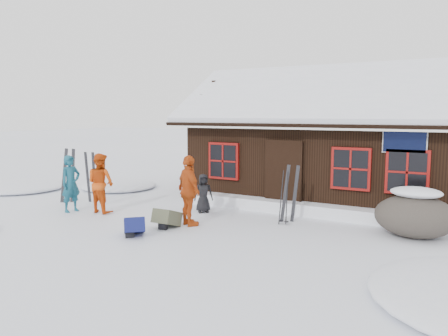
{
  "coord_description": "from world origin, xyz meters",
  "views": [
    {
      "loc": [
        5.54,
        -9.26,
        2.81
      ],
      "look_at": [
        -0.42,
        1.26,
        1.3
      ],
      "focal_mm": 35.0,
      "sensor_mm": 36.0,
      "label": 1
    }
  ],
  "objects_px": {
    "skier_orange_left": "(101,183)",
    "ski_poles": "(284,198)",
    "skier_teal": "(71,184)",
    "backpack_blue": "(134,229)",
    "ski_pair_left": "(68,176)",
    "skier_crouched": "(203,193)",
    "skier_orange_right": "(189,191)",
    "boulder": "(415,215)",
    "backpack_olive": "(167,221)"
  },
  "relations": [
    {
      "from": "skier_teal",
      "to": "skier_orange_left",
      "type": "distance_m",
      "value": 0.88
    },
    {
      "from": "ski_poles",
      "to": "skier_crouched",
      "type": "bearing_deg",
      "value": 176.41
    },
    {
      "from": "backpack_blue",
      "to": "boulder",
      "type": "bearing_deg",
      "value": -15.35
    },
    {
      "from": "skier_crouched",
      "to": "ski_poles",
      "type": "bearing_deg",
      "value": -44.88
    },
    {
      "from": "ski_pair_left",
      "to": "skier_crouched",
      "type": "bearing_deg",
      "value": -8.12
    },
    {
      "from": "skier_orange_left",
      "to": "backpack_blue",
      "type": "relative_size",
      "value": 2.81
    },
    {
      "from": "skier_crouched",
      "to": "backpack_blue",
      "type": "xyz_separation_m",
      "value": [
        -0.09,
        -2.84,
        -0.39
      ]
    },
    {
      "from": "skier_orange_right",
      "to": "ski_poles",
      "type": "bearing_deg",
      "value": -117.28
    },
    {
      "from": "backpack_olive",
      "to": "backpack_blue",
      "type": "bearing_deg",
      "value": -106.1
    },
    {
      "from": "skier_orange_right",
      "to": "ski_pair_left",
      "type": "bearing_deg",
      "value": 24.4
    },
    {
      "from": "skier_teal",
      "to": "backpack_blue",
      "type": "xyz_separation_m",
      "value": [
        3.26,
        -1.05,
        -0.65
      ]
    },
    {
      "from": "skier_teal",
      "to": "ski_poles",
      "type": "relative_size",
      "value": 1.14
    },
    {
      "from": "skier_teal",
      "to": "boulder",
      "type": "xyz_separation_m",
      "value": [
        8.9,
        2.0,
        -0.29
      ]
    },
    {
      "from": "boulder",
      "to": "skier_orange_left",
      "type": "bearing_deg",
      "value": -168.55
    },
    {
      "from": "skier_orange_left",
      "to": "ski_pair_left",
      "type": "height_order",
      "value": "ski_pair_left"
    },
    {
      "from": "backpack_olive",
      "to": "ski_pair_left",
      "type": "bearing_deg",
      "value": 164.74
    },
    {
      "from": "skier_teal",
      "to": "backpack_olive",
      "type": "height_order",
      "value": "skier_teal"
    },
    {
      "from": "skier_orange_left",
      "to": "ski_poles",
      "type": "height_order",
      "value": "skier_orange_left"
    },
    {
      "from": "skier_crouched",
      "to": "ski_poles",
      "type": "height_order",
      "value": "ski_poles"
    },
    {
      "from": "skier_teal",
      "to": "skier_crouched",
      "type": "xyz_separation_m",
      "value": [
        3.35,
        1.79,
        -0.26
      ]
    },
    {
      "from": "boulder",
      "to": "backpack_blue",
      "type": "bearing_deg",
      "value": -151.54
    },
    {
      "from": "skier_crouched",
      "to": "backpack_olive",
      "type": "relative_size",
      "value": 1.73
    },
    {
      "from": "ski_poles",
      "to": "backpack_blue",
      "type": "relative_size",
      "value": 2.35
    },
    {
      "from": "skier_teal",
      "to": "skier_crouched",
      "type": "height_order",
      "value": "skier_teal"
    },
    {
      "from": "skier_orange_right",
      "to": "boulder",
      "type": "distance_m",
      "value": 5.34
    },
    {
      "from": "boulder",
      "to": "ski_pair_left",
      "type": "height_order",
      "value": "ski_pair_left"
    },
    {
      "from": "backpack_blue",
      "to": "skier_orange_right",
      "type": "bearing_deg",
      "value": 24.19
    },
    {
      "from": "skier_orange_left",
      "to": "ski_poles",
      "type": "distance_m",
      "value": 5.23
    },
    {
      "from": "skier_orange_left",
      "to": "backpack_olive",
      "type": "xyz_separation_m",
      "value": [
        2.68,
        -0.46,
        -0.68
      ]
    },
    {
      "from": "skier_teal",
      "to": "boulder",
      "type": "bearing_deg",
      "value": -70.13
    },
    {
      "from": "skier_crouched",
      "to": "boulder",
      "type": "relative_size",
      "value": 0.62
    },
    {
      "from": "ski_pair_left",
      "to": "ski_poles",
      "type": "bearing_deg",
      "value": -13.38
    },
    {
      "from": "skier_orange_left",
      "to": "ski_poles",
      "type": "relative_size",
      "value": 1.19
    },
    {
      "from": "skier_crouched",
      "to": "ski_poles",
      "type": "xyz_separation_m",
      "value": [
        2.52,
        -0.16,
        0.12
      ]
    },
    {
      "from": "ski_pair_left",
      "to": "backpack_blue",
      "type": "xyz_separation_m",
      "value": [
        4.4,
        -1.95,
        -0.67
      ]
    },
    {
      "from": "skier_orange_left",
      "to": "boulder",
      "type": "distance_m",
      "value": 8.27
    },
    {
      "from": "boulder",
      "to": "backpack_olive",
      "type": "distance_m",
      "value": 5.82
    },
    {
      "from": "skier_crouched",
      "to": "ski_poles",
      "type": "relative_size",
      "value": 0.78
    },
    {
      "from": "ski_pair_left",
      "to": "backpack_olive",
      "type": "height_order",
      "value": "ski_pair_left"
    },
    {
      "from": "skier_orange_right",
      "to": "ski_pair_left",
      "type": "height_order",
      "value": "skier_orange_right"
    },
    {
      "from": "ski_pair_left",
      "to": "boulder",
      "type": "bearing_deg",
      "value": -13.09
    },
    {
      "from": "ski_pair_left",
      "to": "backpack_blue",
      "type": "bearing_deg",
      "value": -43.26
    },
    {
      "from": "skier_teal",
      "to": "backpack_blue",
      "type": "distance_m",
      "value": 3.49
    },
    {
      "from": "skier_teal",
      "to": "backpack_olive",
      "type": "relative_size",
      "value": 2.55
    },
    {
      "from": "skier_teal",
      "to": "backpack_blue",
      "type": "relative_size",
      "value": 2.69
    },
    {
      "from": "ski_pair_left",
      "to": "ski_poles",
      "type": "distance_m",
      "value": 7.05
    },
    {
      "from": "skier_orange_left",
      "to": "skier_teal",
      "type": "bearing_deg",
      "value": 28.06
    },
    {
      "from": "skier_orange_right",
      "to": "boulder",
      "type": "bearing_deg",
      "value": -131.39
    },
    {
      "from": "skier_orange_left",
      "to": "boulder",
      "type": "xyz_separation_m",
      "value": [
        8.1,
        1.64,
        -0.32
      ]
    },
    {
      "from": "backpack_blue",
      "to": "skier_crouched",
      "type": "bearing_deg",
      "value": 44.44
    }
  ]
}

